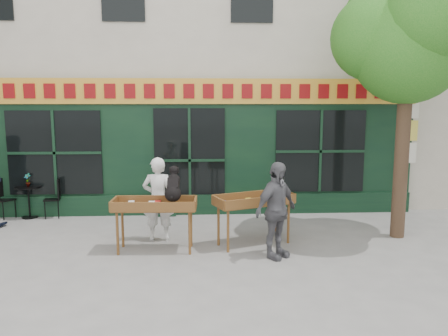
{
  "coord_description": "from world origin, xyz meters",
  "views": [
    {
      "loc": [
        0.28,
        -8.19,
        2.74
      ],
      "look_at": [
        0.74,
        0.5,
        1.43
      ],
      "focal_mm": 35.0,
      "sensor_mm": 36.0,
      "label": 1
    }
  ],
  "objects": [
    {
      "name": "bistro_chair_left",
      "position": [
        -4.45,
        2.25,
        0.56
      ],
      "size": [
        0.51,
        0.51,
        0.95
      ],
      "rotation": [
        0.0,
        0.0,
        0.92
      ],
      "color": "black",
      "rests_on": "ground"
    },
    {
      "name": "woman",
      "position": [
        -0.58,
        0.34,
        0.84
      ],
      "size": [
        0.62,
        0.42,
        1.68
      ],
      "primitive_type": "imported",
      "rotation": [
        0.0,
        0.0,
        3.11
      ],
      "color": "silver",
      "rests_on": "ground"
    },
    {
      "name": "bistro_table",
      "position": [
        -3.83,
        2.2,
        0.54
      ],
      "size": [
        0.6,
        0.6,
        0.76
      ],
      "color": "black",
      "rests_on": "ground"
    },
    {
      "name": "book_cart_center",
      "position": [
        -0.58,
        -0.31,
        0.82
      ],
      "size": [
        1.52,
        0.67,
        0.99
      ],
      "rotation": [
        0.0,
        0.0,
        -0.03
      ],
      "color": "brown",
      "rests_on": "ground"
    },
    {
      "name": "bistro_chair_right",
      "position": [
        -3.19,
        2.21,
        0.56
      ],
      "size": [
        0.41,
        0.41,
        0.95
      ],
      "rotation": [
        0.0,
        0.0,
        -1.43
      ],
      "color": "black",
      "rests_on": "ground"
    },
    {
      "name": "potted_plant",
      "position": [
        -3.83,
        2.2,
        0.92
      ],
      "size": [
        0.2,
        0.17,
        0.32
      ],
      "primitive_type": "imported",
      "rotation": [
        0.0,
        0.0,
        -0.39
      ],
      "color": "gray",
      "rests_on": "bistro_table"
    },
    {
      "name": "street_tree",
      "position": [
        4.34,
        0.36,
        4.11
      ],
      "size": [
        3.05,
        2.9,
        5.6
      ],
      "color": "#382619",
      "rests_on": "ground"
    },
    {
      "name": "ground",
      "position": [
        0.0,
        0.0,
        0.0
      ],
      "size": [
        80.0,
        80.0,
        0.0
      ],
      "primitive_type": "plane",
      "color": "slate",
      "rests_on": "ground"
    },
    {
      "name": "dog",
      "position": [
        -0.23,
        -0.36,
        1.29
      ],
      "size": [
        0.36,
        0.61,
        0.6
      ],
      "primitive_type": null,
      "rotation": [
        0.0,
        0.0,
        -0.03
      ],
      "color": "black",
      "rests_on": "book_cart_center"
    },
    {
      "name": "chalkboard",
      "position": [
        -0.62,
        2.19,
        0.4
      ],
      "size": [
        0.57,
        0.22,
        0.79
      ],
      "rotation": [
        0.0,
        0.0,
        0.05
      ],
      "color": "black",
      "rests_on": "ground"
    },
    {
      "name": "book_cart_right",
      "position": [
        1.29,
        -0.04,
        0.82
      ],
      "size": [
        1.62,
        1.12,
        0.99
      ],
      "rotation": [
        0.0,
        0.0,
        0.37
      ],
      "color": "brown",
      "rests_on": "ground"
    },
    {
      "name": "man_right",
      "position": [
        1.59,
        -0.79,
        0.86
      ],
      "size": [
        1.03,
        0.98,
        1.72
      ],
      "primitive_type": "imported",
      "rotation": [
        0.0,
        0.0,
        0.72
      ],
      "color": "#505055",
      "rests_on": "ground"
    },
    {
      "name": "building",
      "position": [
        0.0,
        5.97,
        4.97
      ],
      "size": [
        14.0,
        7.26,
        10.0
      ],
      "color": "beige",
      "rests_on": "ground"
    }
  ]
}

